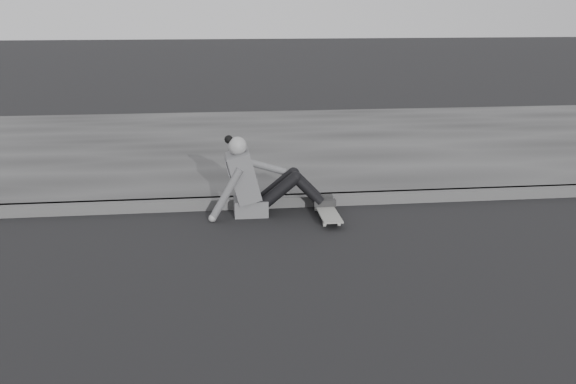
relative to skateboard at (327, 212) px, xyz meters
name	(u,v)px	position (x,y,z in m)	size (l,w,h in m)	color
ground	(445,302)	(0.55, -2.09, -0.07)	(80.00, 80.00, 0.00)	black
curb	(366,198)	(0.55, 0.49, -0.01)	(24.00, 0.16, 0.12)	#464646
sidewalk	(322,144)	(0.55, 3.51, -0.01)	(24.00, 6.00, 0.12)	#373737
skateboard	(327,212)	(0.00, 0.00, 0.00)	(0.20, 0.78, 0.09)	#A5A6A0
seated_woman	(256,182)	(-0.73, 0.25, 0.29)	(1.38, 0.46, 0.88)	#525254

